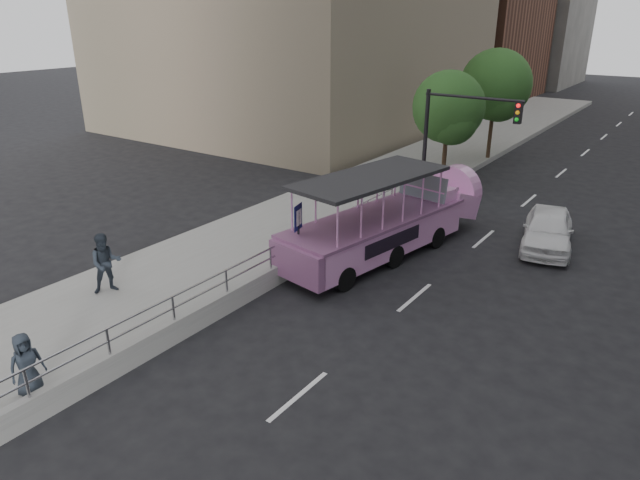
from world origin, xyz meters
TOP-DOWN VIEW (x-y plane):
  - ground at (0.00, 0.00)m, footprint 160.00×160.00m
  - sidewalk at (-5.75, 10.00)m, footprint 5.50×80.00m
  - kerb_wall at (-3.12, 2.00)m, footprint 0.24×30.00m
  - guardrail at (-3.12, 2.00)m, footprint 0.07×22.00m
  - duck_boat at (-1.45, 6.88)m, footprint 3.82×9.64m
  - car at (3.20, 10.51)m, footprint 2.61×4.55m
  - pedestrian_mid at (-6.60, -1.53)m, footprint 1.07×1.15m
  - pedestrian_far at (-3.70, -5.67)m, footprint 0.57×0.80m
  - parking_sign at (-2.75, 3.00)m, footprint 0.16×0.57m
  - traffic_signal at (-1.70, 12.50)m, footprint 4.20×0.32m
  - street_tree_near at (-3.30, 15.93)m, footprint 3.52×3.52m
  - street_tree_far at (-3.10, 21.93)m, footprint 3.97×3.97m

SIDE VIEW (x-z plane):
  - ground at x=0.00m, z-range 0.00..0.00m
  - sidewalk at x=-5.75m, z-range 0.00..0.30m
  - kerb_wall at x=-3.12m, z-range 0.30..0.66m
  - car at x=3.20m, z-range 0.00..1.46m
  - pedestrian_far at x=-3.70m, z-range 0.30..1.82m
  - guardrail at x=-3.12m, z-range 0.79..1.50m
  - duck_boat at x=-1.45m, z-range -0.40..2.72m
  - pedestrian_mid at x=-6.60m, z-range 0.30..2.18m
  - parking_sign at x=-2.75m, z-range 0.35..2.94m
  - traffic_signal at x=-1.70m, z-range 0.90..6.10m
  - street_tree_near at x=-3.30m, z-range 0.96..6.68m
  - street_tree_far at x=-3.10m, z-range 1.08..7.53m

